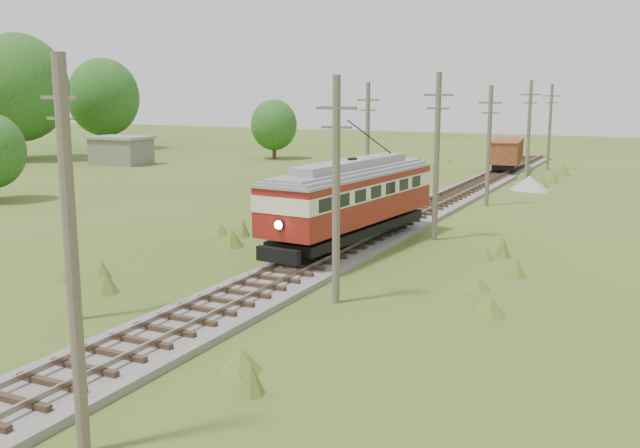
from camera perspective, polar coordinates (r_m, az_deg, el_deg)
The scene contains 16 objects.
railbed_main at distance 43.17m, azimuth 6.24°, elevation 0.11°, with size 3.60×96.00×0.57m.
streetcar at distance 36.38m, azimuth 2.58°, elevation 2.33°, with size 4.30×13.40×6.07m.
gondola at distance 72.65m, azimuth 14.71°, elevation 5.55°, with size 3.60×8.45×2.72m.
gravel_pile at distance 60.81m, azimuth 16.47°, elevation 3.12°, with size 3.20×3.40×1.16m.
utility_pole_r_1 at distance 16.12m, azimuth -19.22°, elevation -2.97°, with size 0.30×0.30×8.80m.
utility_pole_r_2 at distance 26.62m, azimuth 1.31°, elevation 2.85°, with size 1.60×0.30×8.60m.
utility_pole_r_3 at distance 38.74m, azimuth 9.32°, elevation 5.45°, with size 1.60×0.30×9.00m.
utility_pole_r_4 at distance 51.35m, azimuth 13.36°, elevation 6.21°, with size 1.60×0.30×8.40m.
utility_pole_r_5 at distance 63.98m, azimuth 16.36°, elevation 7.11°, with size 1.60×0.30×8.90m.
utility_pole_r_6 at distance 76.84m, azimuth 17.91°, elevation 7.47°, with size 1.60×0.30×8.70m.
utility_pole_l_a at distance 26.05m, azimuth -19.70°, elevation 2.50°, with size 1.60×0.30×9.00m.
utility_pole_l_b at distance 49.80m, azimuth 3.82°, elevation 6.45°, with size 1.60×0.30×8.60m.
tree_left_4 at distance 90.93m, azimuth -22.99°, elevation 10.01°, with size 11.34×11.34×14.61m.
tree_left_5 at distance 103.54m, azimuth -16.92°, elevation 9.68°, with size 9.66×9.66×12.44m.
tree_mid_a at distance 85.32m, azimuth -3.70°, elevation 7.91°, with size 5.46×5.46×7.03m.
shed at distance 81.93m, azimuth -15.63°, elevation 5.72°, with size 6.40×4.40×3.10m.
Camera 1 is at (14.38, -5.94, 8.03)m, focal length 40.00 mm.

